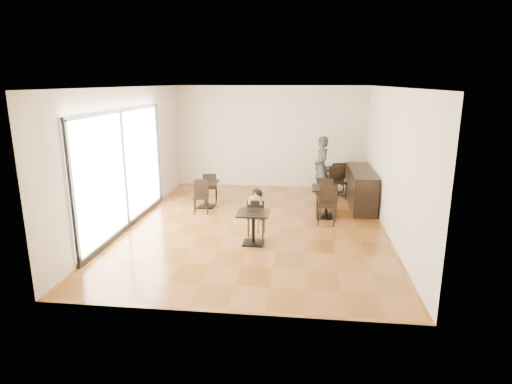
# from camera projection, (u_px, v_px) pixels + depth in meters

# --- Properties ---
(floor) EXTENTS (6.00, 8.00, 0.01)m
(floor) POSITION_uv_depth(u_px,v_px,m) (256.00, 225.00, 10.17)
(floor) COLOR brown
(floor) RESTS_ON ground
(ceiling) EXTENTS (6.00, 8.00, 0.01)m
(ceiling) POSITION_uv_depth(u_px,v_px,m) (256.00, 87.00, 9.36)
(ceiling) COLOR white
(ceiling) RESTS_ON floor
(wall_back) EXTENTS (6.00, 0.01, 3.20)m
(wall_back) POSITION_uv_depth(u_px,v_px,m) (270.00, 137.00, 13.61)
(wall_back) COLOR beige
(wall_back) RESTS_ON floor
(wall_front) EXTENTS (6.00, 0.01, 3.20)m
(wall_front) POSITION_uv_depth(u_px,v_px,m) (223.00, 210.00, 5.92)
(wall_front) COLOR beige
(wall_front) RESTS_ON floor
(wall_left) EXTENTS (0.01, 8.00, 3.20)m
(wall_left) POSITION_uv_depth(u_px,v_px,m) (130.00, 157.00, 10.10)
(wall_left) COLOR beige
(wall_left) RESTS_ON floor
(wall_right) EXTENTS (0.01, 8.00, 3.20)m
(wall_right) POSITION_uv_depth(u_px,v_px,m) (391.00, 162.00, 9.43)
(wall_right) COLOR beige
(wall_right) RESTS_ON floor
(storefront_window) EXTENTS (0.04, 4.50, 2.60)m
(storefront_window) POSITION_uv_depth(u_px,v_px,m) (123.00, 169.00, 9.66)
(storefront_window) COLOR white
(storefront_window) RESTS_ON floor
(child_table) EXTENTS (0.66, 0.66, 0.70)m
(child_table) POSITION_uv_depth(u_px,v_px,m) (253.00, 228.00, 8.93)
(child_table) COLOR black
(child_table) RESTS_ON floor
(child_chair) EXTENTS (0.38, 0.38, 0.84)m
(child_chair) POSITION_uv_depth(u_px,v_px,m) (256.00, 217.00, 9.45)
(child_chair) COLOR black
(child_chair) RESTS_ON floor
(child) EXTENTS (0.38, 0.53, 1.05)m
(child) POSITION_uv_depth(u_px,v_px,m) (256.00, 212.00, 9.42)
(child) COLOR slate
(child) RESTS_ON child_chair
(plate) EXTENTS (0.24, 0.24, 0.01)m
(plate) POSITION_uv_depth(u_px,v_px,m) (253.00, 213.00, 8.75)
(plate) COLOR black
(plate) RESTS_ON child_table
(pizza_slice) EXTENTS (0.24, 0.19, 0.06)m
(pizza_slice) POSITION_uv_depth(u_px,v_px,m) (255.00, 198.00, 9.14)
(pizza_slice) COLOR #E3D27E
(pizza_slice) RESTS_ON child
(adult_patron) EXTENTS (0.60, 0.74, 1.77)m
(adult_patron) POSITION_uv_depth(u_px,v_px,m) (321.00, 166.00, 12.62)
(adult_patron) COLOR #333438
(adult_patron) RESTS_ON floor
(cafe_table_mid) EXTENTS (0.85, 0.85, 0.77)m
(cafe_table_mid) POSITION_uv_depth(u_px,v_px,m) (326.00, 202.00, 10.70)
(cafe_table_mid) COLOR black
(cafe_table_mid) RESTS_ON floor
(cafe_table_left) EXTENTS (0.76, 0.76, 0.70)m
(cafe_table_left) POSITION_uv_depth(u_px,v_px,m) (206.00, 194.00, 11.58)
(cafe_table_left) COLOR black
(cafe_table_left) RESTS_ON floor
(cafe_table_back) EXTENTS (0.92, 0.92, 0.77)m
(cafe_table_back) POSITION_uv_depth(u_px,v_px,m) (331.00, 181.00, 12.99)
(cafe_table_back) COLOR black
(cafe_table_back) RESTS_ON floor
(chair_mid_a) EXTENTS (0.49, 0.49, 0.93)m
(chair_mid_a) POSITION_uv_depth(u_px,v_px,m) (325.00, 194.00, 11.21)
(chair_mid_a) COLOR black
(chair_mid_a) RESTS_ON floor
(chair_mid_b) EXTENTS (0.49, 0.49, 0.93)m
(chair_mid_b) POSITION_uv_depth(u_px,v_px,m) (327.00, 205.00, 10.15)
(chair_mid_b) COLOR black
(chair_mid_b) RESTS_ON floor
(chair_left_a) EXTENTS (0.43, 0.43, 0.84)m
(chair_left_a) POSITION_uv_depth(u_px,v_px,m) (210.00, 187.00, 12.09)
(chair_left_a) COLOR black
(chair_left_a) RESTS_ON floor
(chair_left_b) EXTENTS (0.43, 0.43, 0.84)m
(chair_left_b) POSITION_uv_depth(u_px,v_px,m) (201.00, 197.00, 11.03)
(chair_left_b) COLOR black
(chair_left_b) RESTS_ON floor
(chair_back_a) EXTENTS (0.53, 0.53, 0.93)m
(chair_back_a) POSITION_uv_depth(u_px,v_px,m) (336.00, 177.00, 13.19)
(chair_back_a) COLOR black
(chair_back_a) RESTS_ON floor
(chair_back_b) EXTENTS (0.53, 0.53, 0.93)m
(chair_back_b) POSITION_uv_depth(u_px,v_px,m) (338.00, 183.00, 12.43)
(chair_back_b) COLOR black
(chair_back_b) RESTS_ON floor
(service_counter) EXTENTS (0.60, 2.40, 1.00)m
(service_counter) POSITION_uv_depth(u_px,v_px,m) (361.00, 188.00, 11.67)
(service_counter) COLOR black
(service_counter) RESTS_ON floor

